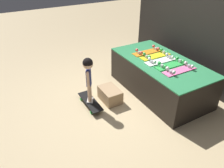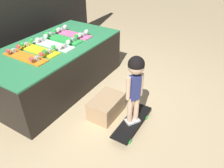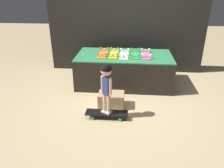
% 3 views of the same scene
% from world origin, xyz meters
% --- Properties ---
extents(ground_plane, '(16.00, 16.00, 0.00)m').
position_xyz_m(ground_plane, '(0.00, 0.00, 0.00)').
color(ground_plane, tan).
extents(back_wall, '(3.55, 0.10, 2.21)m').
position_xyz_m(back_wall, '(0.00, 1.51, 1.11)').
color(back_wall, black).
rests_on(back_wall, ground_plane).
extents(display_rack, '(1.90, 0.98, 0.63)m').
position_xyz_m(display_rack, '(0.00, 0.69, 0.32)').
color(display_rack, black).
rests_on(display_rack, ground_plane).
extents(skateboard_orange_on_rack, '(0.18, 0.60, 0.09)m').
position_xyz_m(skateboard_orange_on_rack, '(-0.43, 0.70, 0.65)').
color(skateboard_orange_on_rack, orange).
rests_on(skateboard_orange_on_rack, display_rack).
extents(skateboard_yellow_on_rack, '(0.18, 0.60, 0.09)m').
position_xyz_m(skateboard_yellow_on_rack, '(-0.21, 0.72, 0.65)').
color(skateboard_yellow_on_rack, yellow).
rests_on(skateboard_yellow_on_rack, display_rack).
extents(skateboard_white_on_rack, '(0.18, 0.60, 0.09)m').
position_xyz_m(skateboard_white_on_rack, '(0.00, 0.67, 0.65)').
color(skateboard_white_on_rack, white).
rests_on(skateboard_white_on_rack, display_rack).
extents(skateboard_green_on_rack, '(0.18, 0.60, 0.09)m').
position_xyz_m(skateboard_green_on_rack, '(0.21, 0.71, 0.65)').
color(skateboard_green_on_rack, green).
rests_on(skateboard_green_on_rack, display_rack).
extents(skateboard_pink_on_rack, '(0.18, 0.60, 0.09)m').
position_xyz_m(skateboard_pink_on_rack, '(0.43, 0.70, 0.65)').
color(skateboard_pink_on_rack, pink).
rests_on(skateboard_pink_on_rack, display_rack).
extents(skateboard_on_floor, '(0.66, 0.19, 0.09)m').
position_xyz_m(skateboard_on_floor, '(-0.21, -0.63, 0.07)').
color(skateboard_on_floor, black).
rests_on(skateboard_on_floor, ground_plane).
extents(child, '(0.18, 0.17, 0.81)m').
position_xyz_m(child, '(-0.21, -0.63, 0.66)').
color(child, silver).
rests_on(child, skateboard_on_floor).
extents(storage_box, '(0.43, 0.29, 0.24)m').
position_xyz_m(storage_box, '(-0.18, -0.26, 0.12)').
color(storage_box, tan).
rests_on(storage_box, ground_plane).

